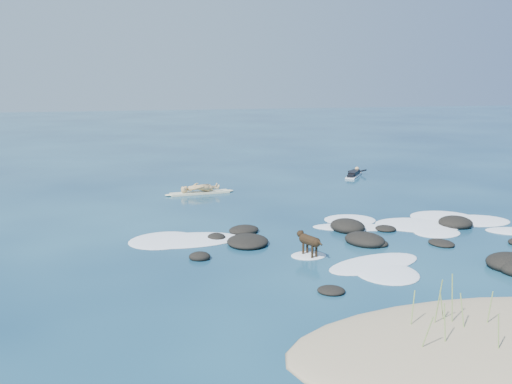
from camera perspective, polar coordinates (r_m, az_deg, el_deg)
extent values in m
plane|color=#0A2642|center=(19.88, 8.45, -4.47)|extent=(160.00, 160.00, 0.00)
ellipsoid|color=#9E8966|center=(13.18, 22.65, -13.69)|extent=(9.00, 4.40, 0.60)
cylinder|color=#80A34F|center=(12.73, 15.39, -11.36)|extent=(0.14, 0.13, 0.86)
cylinder|color=#80A34F|center=(12.15, 23.09, -13.03)|extent=(0.09, 0.06, 0.87)
cylinder|color=#80A34F|center=(13.22, 22.31, -10.95)|extent=(0.11, 0.05, 0.88)
cylinder|color=#80A34F|center=(12.98, 19.02, -10.32)|extent=(0.06, 0.12, 1.21)
cylinder|color=#80A34F|center=(13.09, 18.10, -10.98)|extent=(0.18, 0.04, 0.82)
cylinder|color=#80A34F|center=(12.09, 18.37, -12.64)|extent=(0.05, 0.16, 0.93)
cylinder|color=#80A34F|center=(12.78, 17.74, -10.68)|extent=(0.06, 0.20, 1.16)
cylinder|color=#80A34F|center=(12.83, 19.95, -11.42)|extent=(0.06, 0.22, 0.87)
cylinder|color=#80A34F|center=(11.76, 16.69, -13.55)|extent=(0.19, 0.16, 0.79)
ellipsoid|color=black|center=(19.75, 18.04, -4.89)|extent=(0.91, 1.08, 0.19)
ellipsoid|color=black|center=(20.80, 9.14, -3.42)|extent=(1.36, 1.55, 0.52)
ellipsoid|color=black|center=(20.25, -1.22, -3.82)|extent=(1.32, 1.20, 0.32)
ellipsoid|color=black|center=(19.51, -3.98, -4.50)|extent=(0.67, 0.75, 0.24)
ellipsoid|color=black|center=(17.41, -5.66, -6.45)|extent=(0.78, 0.72, 0.30)
ellipsoid|color=black|center=(18.82, -0.83, -4.97)|extent=(1.74, 1.89, 0.37)
ellipsoid|color=black|center=(22.33, 19.32, -2.92)|extent=(1.64, 1.64, 0.49)
ellipsoid|color=black|center=(19.13, 12.16, -5.07)|extent=(0.85, 0.88, 0.23)
ellipsoid|color=black|center=(21.05, 12.83, -3.60)|extent=(0.92, 0.93, 0.21)
ellipsoid|color=black|center=(14.88, 7.53, -9.74)|extent=(0.93, 0.90, 0.20)
ellipsoid|color=black|center=(18.15, 24.15, -6.49)|extent=(1.88, 1.84, 0.53)
ellipsoid|color=black|center=(19.23, 10.83, -4.73)|extent=(1.66, 1.80, 0.48)
ellipsoid|color=white|center=(21.18, 17.63, -3.88)|extent=(1.99, 1.79, 0.12)
ellipsoid|color=white|center=(19.39, -7.03, -4.81)|extent=(3.73, 1.89, 0.12)
ellipsoid|color=white|center=(21.19, 9.67, -3.49)|extent=(3.16, 1.90, 0.12)
ellipsoid|color=white|center=(23.49, 18.24, -2.44)|extent=(3.23, 3.10, 0.12)
ellipsoid|color=white|center=(19.49, -9.23, -4.80)|extent=(3.02, 2.88, 0.12)
ellipsoid|color=white|center=(22.24, 9.37, -2.77)|extent=(2.19, 1.99, 0.12)
ellipsoid|color=white|center=(22.04, 15.82, -3.19)|extent=(3.68, 3.18, 0.12)
ellipsoid|color=white|center=(23.41, 21.22, -2.69)|extent=(2.77, 2.23, 0.12)
ellipsoid|color=white|center=(17.25, 11.76, -7.03)|extent=(3.53, 2.37, 0.12)
ellipsoid|color=white|center=(16.54, 12.93, -7.90)|extent=(1.94, 2.18, 0.12)
ellipsoid|color=white|center=(17.70, 5.27, -6.36)|extent=(1.10, 0.90, 0.12)
cube|color=beige|center=(27.00, -5.64, -0.08)|extent=(2.83, 0.89, 0.09)
ellipsoid|color=beige|center=(27.38, -2.83, 0.12)|extent=(0.59, 0.38, 0.10)
ellipsoid|color=beige|center=(26.68, -8.53, -0.29)|extent=(0.59, 0.38, 0.10)
imported|color=tan|center=(26.83, -5.68, 1.91)|extent=(0.51, 0.70, 1.81)
cube|color=white|center=(32.10, 9.76, 1.64)|extent=(1.68, 2.06, 0.08)
ellipsoid|color=white|center=(33.16, 10.16, 1.93)|extent=(0.49, 0.54, 0.08)
cube|color=black|center=(32.08, 9.77, 1.90)|extent=(1.11, 1.32, 0.22)
sphere|color=tan|center=(32.81, 10.06, 2.31)|extent=(0.32, 0.32, 0.23)
cylinder|color=black|center=(33.03, 9.64, 2.16)|extent=(0.55, 0.21, 0.25)
cylinder|color=black|center=(32.92, 10.58, 2.09)|extent=(0.36, 0.52, 0.25)
cube|color=black|center=(31.36, 9.49, 1.62)|extent=(0.59, 0.64, 0.14)
cylinder|color=black|center=(17.46, 5.41, -4.85)|extent=(0.50, 0.68, 0.30)
sphere|color=black|center=(17.66, 4.83, -4.65)|extent=(0.40, 0.40, 0.31)
sphere|color=black|center=(17.25, 6.01, -5.06)|extent=(0.37, 0.37, 0.28)
sphere|color=black|center=(17.76, 4.46, -4.19)|extent=(0.29, 0.29, 0.22)
cone|color=black|center=(17.87, 4.19, -4.15)|extent=(0.16, 0.17, 0.12)
cone|color=black|center=(17.70, 4.34, -3.94)|extent=(0.12, 0.11, 0.11)
cone|color=black|center=(17.77, 4.64, -3.89)|extent=(0.12, 0.11, 0.11)
cylinder|color=black|center=(17.65, 4.75, -5.74)|extent=(0.10, 0.10, 0.41)
cylinder|color=black|center=(17.75, 5.15, -5.65)|extent=(0.10, 0.10, 0.41)
cylinder|color=black|center=(17.34, 5.65, -6.08)|extent=(0.10, 0.10, 0.41)
cylinder|color=black|center=(17.44, 6.05, -5.98)|extent=(0.10, 0.10, 0.41)
cylinder|color=black|center=(17.14, 6.32, -4.99)|extent=(0.15, 0.29, 0.18)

